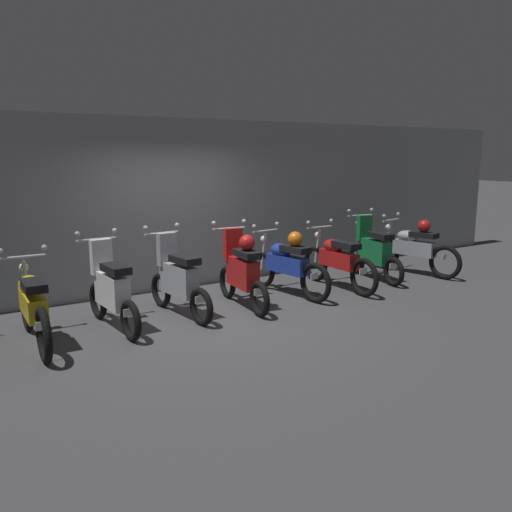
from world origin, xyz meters
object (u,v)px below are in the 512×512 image
(motorbike_slot_3, at_px, (111,290))
(motorbike_slot_5, at_px, (242,270))
(motorbike_slot_6, at_px, (287,263))
(motorbike_slot_7, at_px, (338,260))
(motorbike_slot_9, at_px, (414,247))
(motorbike_slot_4, at_px, (178,280))
(motorbike_slot_2, at_px, (33,306))
(motorbike_slot_8, at_px, (373,251))

(motorbike_slot_3, height_order, motorbike_slot_5, same)
(motorbike_slot_5, relative_size, motorbike_slot_6, 0.86)
(motorbike_slot_7, height_order, motorbike_slot_9, same)
(motorbike_slot_3, distance_m, motorbike_slot_4, 1.00)
(motorbike_slot_3, bearing_deg, motorbike_slot_9, 0.90)
(motorbike_slot_2, relative_size, motorbike_slot_5, 1.16)
(motorbike_slot_9, bearing_deg, motorbike_slot_8, 174.04)
(motorbike_slot_4, xyz_separation_m, motorbike_slot_8, (4.00, 0.13, 0.00))
(motorbike_slot_9, bearing_deg, motorbike_slot_2, -178.37)
(motorbike_slot_3, height_order, motorbike_slot_7, motorbike_slot_3)
(motorbike_slot_4, bearing_deg, motorbike_slot_6, 2.71)
(motorbike_slot_7, bearing_deg, motorbike_slot_3, -179.41)
(motorbike_slot_5, bearing_deg, motorbike_slot_7, 2.38)
(motorbike_slot_7, distance_m, motorbike_slot_9, 1.99)
(motorbike_slot_4, bearing_deg, motorbike_slot_3, -175.94)
(motorbike_slot_2, relative_size, motorbike_slot_4, 1.16)
(motorbike_slot_2, relative_size, motorbike_slot_9, 1.01)
(motorbike_slot_3, relative_size, motorbike_slot_6, 0.86)
(motorbike_slot_4, height_order, motorbike_slot_6, motorbike_slot_4)
(motorbike_slot_4, height_order, motorbike_slot_5, same)
(motorbike_slot_9, bearing_deg, motorbike_slot_5, -178.04)
(motorbike_slot_5, bearing_deg, motorbike_slot_6, 11.78)
(motorbike_slot_5, relative_size, motorbike_slot_8, 1.00)
(motorbike_slot_8, bearing_deg, motorbike_slot_7, -171.12)
(motorbike_slot_8, bearing_deg, motorbike_slot_2, -177.12)
(motorbike_slot_2, xyz_separation_m, motorbike_slot_3, (0.99, 0.10, 0.04))
(motorbike_slot_7, height_order, motorbike_slot_8, motorbike_slot_8)
(motorbike_slot_2, bearing_deg, motorbike_slot_5, 1.19)
(motorbike_slot_2, bearing_deg, motorbike_slot_4, 5.02)
(motorbike_slot_4, bearing_deg, motorbike_slot_5, -6.41)
(motorbike_slot_3, relative_size, motorbike_slot_9, 0.87)
(motorbike_slot_8, bearing_deg, motorbike_slot_4, -178.18)
(motorbike_slot_3, bearing_deg, motorbike_slot_6, 3.16)
(motorbike_slot_6, distance_m, motorbike_slot_8, 2.00)
(motorbike_slot_5, distance_m, motorbike_slot_6, 1.02)
(motorbike_slot_9, bearing_deg, motorbike_slot_3, -179.10)
(motorbike_slot_7, bearing_deg, motorbike_slot_9, 1.53)
(motorbike_slot_6, xyz_separation_m, motorbike_slot_8, (2.00, 0.03, -0.00))
(motorbike_slot_5, height_order, motorbike_slot_9, motorbike_slot_5)
(motorbike_slot_3, xyz_separation_m, motorbike_slot_7, (4.00, 0.04, -0.04))
(motorbike_slot_6, height_order, motorbike_slot_9, same)
(motorbike_slot_4, height_order, motorbike_slot_9, motorbike_slot_4)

